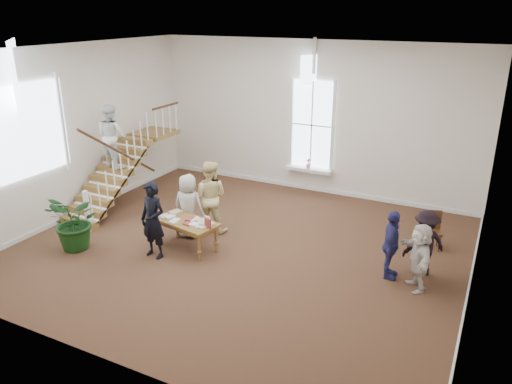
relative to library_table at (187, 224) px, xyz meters
The scene contains 12 objects.
ground 1.40m from the library_table, 28.33° to the left, with size 10.00×10.00×0.00m, color #4A2E1D.
room_shell 5.11m from the library_table, 77.50° to the left, with size 10.49×10.00×10.00m.
staircase 3.64m from the library_table, 157.43° to the left, with size 1.10×4.10×2.92m.
library_table is the anchor object (origin of this frame).
police_officer 0.84m from the library_table, 124.97° to the right, with size 0.65×0.42×1.77m, color black.
elderly_woman 0.72m from the library_table, 120.85° to the left, with size 0.78×0.51×1.60m, color #B9B6AC.
person_yellow 1.14m from the library_table, 92.95° to the left, with size 0.90×0.70×1.84m, color beige.
woman_cluster_a 4.58m from the library_table, ahead, with size 0.87×0.36×1.49m, color navy.
woman_cluster_b 5.25m from the library_table, 13.62° to the left, with size 0.94×0.54×1.45m, color black.
woman_cluster_c 5.14m from the library_table, ahead, with size 1.31×0.42×1.41m, color silver.
floor_plant 2.58m from the library_table, 152.82° to the right, with size 1.23×1.07×1.37m, color #123912.
side_chair 5.74m from the library_table, 27.55° to the left, with size 0.49×0.49×0.90m.
Camera 1 is at (5.07, -9.31, 5.35)m, focal length 35.00 mm.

